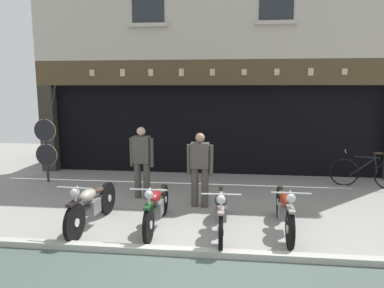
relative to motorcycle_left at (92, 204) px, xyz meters
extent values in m
cube|color=gray|center=(1.99, 4.00, -0.46)|extent=(22.44, 10.00, 0.08)
cube|color=#A9A99F|center=(1.99, -0.92, -0.41)|extent=(22.44, 0.16, 0.18)
cube|color=black|center=(1.99, 6.30, 0.88)|extent=(9.60, 4.00, 2.60)
cube|color=#332D28|center=(-3.01, 4.18, 0.88)|extent=(0.44, 0.36, 2.60)
cube|color=#23282D|center=(1.99, 4.55, 1.01)|extent=(9.18, 0.03, 2.18)
cube|color=#4B3A24|center=(1.99, 4.12, 2.53)|extent=(10.44, 0.24, 0.70)
cube|color=#C6B789|center=(-1.50, 3.98, 2.53)|extent=(0.14, 0.03, 0.17)
cube|color=#C6B789|center=(-0.60, 3.98, 2.53)|extent=(0.14, 0.03, 0.21)
cube|color=#C6B789|center=(0.22, 3.98, 2.53)|extent=(0.14, 0.03, 0.20)
cube|color=#C6B789|center=(1.09, 3.98, 2.53)|extent=(0.14, 0.03, 0.21)
cube|color=#C6B789|center=(1.96, 3.98, 2.53)|extent=(0.14, 0.03, 0.18)
cube|color=#C6B789|center=(2.83, 3.98, 2.53)|extent=(0.14, 0.03, 0.16)
cube|color=#C6B789|center=(3.71, 3.98, 2.53)|extent=(0.14, 0.03, 0.17)
cube|color=#C6B789|center=(4.60, 3.98, 2.53)|extent=(0.14, 0.03, 0.20)
cube|color=#C6B789|center=(5.47, 3.98, 2.53)|extent=(0.14, 0.03, 0.16)
cube|color=#BDB3A5|center=(0.18, 3.95, 3.81)|extent=(1.10, 0.12, 0.10)
cube|color=#BDB3A5|center=(3.64, 3.95, 3.81)|extent=(1.10, 0.12, 0.10)
cylinder|color=black|center=(-0.04, -0.65, -0.10)|extent=(0.11, 0.65, 0.64)
cylinder|color=silver|center=(-0.04, -0.65, -0.10)|extent=(0.11, 0.15, 0.14)
cylinder|color=black|center=(0.04, 0.69, -0.10)|extent=(0.12, 0.65, 0.64)
cylinder|color=silver|center=(0.04, 0.69, -0.10)|extent=(0.12, 0.15, 0.14)
cube|color=black|center=(0.00, 0.02, 0.02)|extent=(0.14, 1.23, 0.07)
cube|color=slate|center=(0.00, 0.02, -0.05)|extent=(0.22, 0.33, 0.26)
ellipsoid|color=#A29D8E|center=(-0.01, -0.14, 0.22)|extent=(0.25, 0.47, 0.20)
ellipsoid|color=#38281E|center=(0.02, 0.26, 0.20)|extent=(0.22, 0.31, 0.10)
cube|color=black|center=(-0.04, -0.65, 0.24)|extent=(0.12, 0.37, 0.04)
sphere|color=silver|center=(-0.04, -0.59, 0.40)|extent=(0.15, 0.15, 0.15)
cylinder|color=silver|center=(-0.04, -0.59, 0.48)|extent=(0.62, 0.06, 0.02)
cylinder|color=silver|center=(-0.04, -0.61, 0.19)|extent=(0.05, 0.26, 0.61)
cylinder|color=black|center=(1.19, -0.56, -0.12)|extent=(0.07, 0.62, 0.61)
cylinder|color=silver|center=(1.19, -0.56, -0.12)|extent=(0.10, 0.14, 0.14)
cylinder|color=black|center=(1.18, 0.78, -0.12)|extent=(0.08, 0.62, 0.61)
cylinder|color=silver|center=(1.18, 0.78, -0.12)|extent=(0.11, 0.14, 0.14)
cube|color=#193F1E|center=(1.19, 0.11, 0.00)|extent=(0.08, 1.23, 0.07)
cube|color=slate|center=(1.19, 0.11, -0.07)|extent=(0.20, 0.32, 0.26)
ellipsoid|color=maroon|center=(1.19, -0.05, 0.20)|extent=(0.22, 0.46, 0.20)
ellipsoid|color=#38281E|center=(1.19, 0.35, 0.18)|extent=(0.20, 0.30, 0.10)
cube|color=#193F1E|center=(1.19, -0.56, 0.21)|extent=(0.10, 0.36, 0.04)
sphere|color=silver|center=(1.19, -0.50, 0.38)|extent=(0.15, 0.15, 0.15)
cylinder|color=silver|center=(1.19, -0.50, 0.46)|extent=(0.62, 0.03, 0.02)
cylinder|color=silver|center=(1.19, -0.52, 0.17)|extent=(0.04, 0.26, 0.61)
cylinder|color=black|center=(2.38, -0.70, -0.11)|extent=(0.09, 0.63, 0.63)
cylinder|color=silver|center=(2.38, -0.70, -0.11)|extent=(0.10, 0.14, 0.14)
cylinder|color=black|center=(2.33, 0.69, -0.11)|extent=(0.10, 0.63, 0.63)
cylinder|color=silver|center=(2.33, 0.69, -0.11)|extent=(0.11, 0.14, 0.14)
cube|color=gray|center=(2.36, 0.00, 0.01)|extent=(0.11, 1.28, 0.07)
cube|color=slate|center=(2.36, 0.00, -0.06)|extent=(0.21, 0.33, 0.26)
ellipsoid|color=#1F2429|center=(2.36, -0.17, 0.21)|extent=(0.24, 0.47, 0.20)
ellipsoid|color=#38281E|center=(2.35, 0.25, 0.19)|extent=(0.21, 0.31, 0.10)
cube|color=gray|center=(2.38, -0.70, 0.22)|extent=(0.11, 0.36, 0.04)
sphere|color=silver|center=(2.38, -0.64, 0.39)|extent=(0.15, 0.15, 0.15)
cylinder|color=silver|center=(2.38, -0.64, 0.47)|extent=(0.62, 0.04, 0.02)
cylinder|color=silver|center=(2.38, -0.66, 0.18)|extent=(0.05, 0.28, 0.61)
cylinder|color=black|center=(3.47, -0.51, -0.11)|extent=(0.08, 0.63, 0.63)
cylinder|color=silver|center=(3.47, -0.51, -0.11)|extent=(0.10, 0.14, 0.14)
cylinder|color=black|center=(3.49, 0.85, -0.11)|extent=(0.09, 0.63, 0.63)
cylinder|color=silver|center=(3.49, 0.85, -0.11)|extent=(0.11, 0.14, 0.14)
cube|color=gray|center=(3.48, 0.17, 0.01)|extent=(0.08, 1.25, 0.07)
cube|color=slate|center=(3.48, 0.17, -0.06)|extent=(0.20, 0.32, 0.26)
ellipsoid|color=maroon|center=(3.48, 0.01, 0.21)|extent=(0.23, 0.46, 0.20)
ellipsoid|color=#38281E|center=(3.48, 0.41, 0.19)|extent=(0.20, 0.30, 0.10)
cube|color=gray|center=(3.47, -0.51, 0.22)|extent=(0.10, 0.36, 0.04)
sphere|color=silver|center=(3.47, -0.45, 0.39)|extent=(0.15, 0.15, 0.15)
cylinder|color=silver|center=(3.47, -0.45, 0.47)|extent=(0.62, 0.03, 0.02)
cylinder|color=silver|center=(3.47, -0.47, 0.18)|extent=(0.04, 0.29, 0.60)
cylinder|color=#47423D|center=(0.60, 1.74, 0.00)|extent=(0.15, 0.15, 0.85)
cylinder|color=#47423D|center=(0.38, 1.76, 0.00)|extent=(0.15, 0.15, 0.85)
cube|color=#47423D|center=(0.49, 1.75, 0.72)|extent=(0.39, 0.25, 0.62)
cube|color=silver|center=(0.50, 1.87, 0.79)|extent=(0.14, 0.03, 0.35)
cube|color=black|center=(0.50, 1.88, 0.78)|extent=(0.05, 0.02, 0.32)
cylinder|color=#47423D|center=(0.73, 1.74, 0.66)|extent=(0.09, 0.09, 0.66)
cylinder|color=#47423D|center=(0.26, 1.77, 0.66)|extent=(0.09, 0.09, 0.66)
sphere|color=tan|center=(0.49, 1.75, 1.13)|extent=(0.20, 0.20, 0.20)
cylinder|color=#47423D|center=(1.98, 1.30, 0.01)|extent=(0.15, 0.15, 0.87)
cylinder|color=#47423D|center=(1.76, 1.31, 0.01)|extent=(0.15, 0.15, 0.87)
cube|color=#47423D|center=(1.87, 1.30, 0.70)|extent=(0.39, 0.24, 0.54)
cube|color=white|center=(1.87, 1.42, 0.76)|extent=(0.14, 0.03, 0.30)
cube|color=black|center=(1.87, 1.43, 0.75)|extent=(0.05, 0.01, 0.28)
cylinder|color=#47423D|center=(2.10, 1.29, 0.60)|extent=(0.09, 0.09, 0.66)
cylinder|color=#47423D|center=(1.63, 1.31, 0.60)|extent=(0.09, 0.09, 0.66)
sphere|color=#9E7A5B|center=(1.87, 1.30, 1.08)|extent=(0.20, 0.20, 0.20)
cylinder|color=#232328|center=(-2.42, 2.87, 0.43)|extent=(0.06, 0.06, 1.71)
cylinder|color=black|center=(-2.42, 2.85, 0.98)|extent=(0.59, 0.03, 0.59)
torus|color=beige|center=(-2.42, 2.86, 0.98)|extent=(0.61, 0.04, 0.61)
cylinder|color=black|center=(-2.42, 2.85, 0.32)|extent=(0.59, 0.03, 0.59)
torus|color=beige|center=(-2.42, 2.86, 0.32)|extent=(0.61, 0.04, 0.61)
cube|color=beige|center=(3.30, 4.40, 1.09)|extent=(0.74, 0.02, 0.92)
cube|color=#511E19|center=(3.30, 4.39, 1.45)|extent=(0.74, 0.01, 0.20)
torus|color=black|center=(5.46, 3.42, -0.08)|extent=(0.71, 0.21, 0.72)
cylinder|color=black|center=(5.87, 3.32, 0.10)|extent=(0.57, 0.17, 0.51)
cylinder|color=black|center=(5.98, 3.29, 0.36)|extent=(0.57, 0.17, 0.03)
cylinder|color=black|center=(6.16, 3.25, 0.22)|extent=(0.12, 0.06, 0.52)
ellipsoid|color=#332319|center=(6.20, 3.24, 0.48)|extent=(0.26, 0.17, 0.06)
cylinder|color=silver|center=(5.46, 3.42, 0.48)|extent=(0.14, 0.49, 0.02)
camera|label=1|loc=(2.53, -5.95, 2.12)|focal=33.02mm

